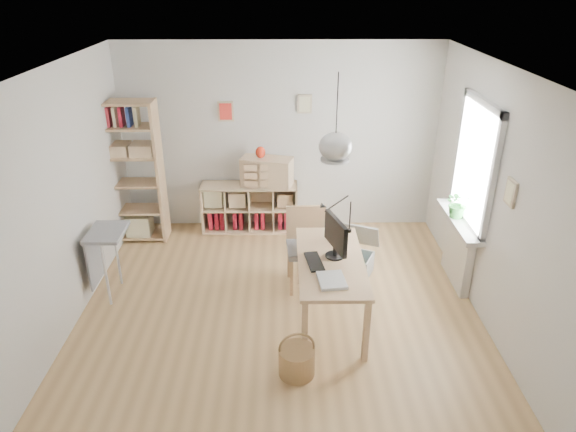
{
  "coord_description": "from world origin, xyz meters",
  "views": [
    {
      "loc": [
        0.05,
        -4.85,
        3.51
      ],
      "look_at": [
        0.1,
        0.3,
        1.05
      ],
      "focal_mm": 32.0,
      "sensor_mm": 36.0,
      "label": 1
    }
  ],
  "objects_px": {
    "chair": "(307,243)",
    "storage_chest": "(352,258)",
    "drawer_chest": "(267,172)",
    "desk": "(330,267)",
    "monitor": "(336,236)",
    "tall_bookshelf": "(131,167)",
    "cube_shelf": "(249,210)"
  },
  "relations": [
    {
      "from": "desk",
      "to": "monitor",
      "type": "bearing_deg",
      "value": 54.01
    },
    {
      "from": "cube_shelf",
      "to": "tall_bookshelf",
      "type": "height_order",
      "value": "tall_bookshelf"
    },
    {
      "from": "desk",
      "to": "cube_shelf",
      "type": "relative_size",
      "value": 1.07
    },
    {
      "from": "tall_bookshelf",
      "to": "monitor",
      "type": "height_order",
      "value": "tall_bookshelf"
    },
    {
      "from": "chair",
      "to": "monitor",
      "type": "bearing_deg",
      "value": -71.37
    },
    {
      "from": "cube_shelf",
      "to": "chair",
      "type": "height_order",
      "value": "chair"
    },
    {
      "from": "cube_shelf",
      "to": "storage_chest",
      "type": "height_order",
      "value": "cube_shelf"
    },
    {
      "from": "monitor",
      "to": "chair",
      "type": "bearing_deg",
      "value": 95.0
    },
    {
      "from": "desk",
      "to": "chair",
      "type": "xyz_separation_m",
      "value": [
        -0.22,
        0.73,
        -0.1
      ]
    },
    {
      "from": "drawer_chest",
      "to": "tall_bookshelf",
      "type": "bearing_deg",
      "value": -157.92
    },
    {
      "from": "tall_bookshelf",
      "to": "desk",
      "type": "bearing_deg",
      "value": -37.01
    },
    {
      "from": "cube_shelf",
      "to": "tall_bookshelf",
      "type": "relative_size",
      "value": 0.7
    },
    {
      "from": "cube_shelf",
      "to": "chair",
      "type": "xyz_separation_m",
      "value": [
        0.8,
        -1.5,
        0.26
      ]
    },
    {
      "from": "cube_shelf",
      "to": "storage_chest",
      "type": "xyz_separation_m",
      "value": [
        1.4,
        -1.23,
        -0.12
      ]
    },
    {
      "from": "tall_bookshelf",
      "to": "monitor",
      "type": "relative_size",
      "value": 3.96
    },
    {
      "from": "chair",
      "to": "storage_chest",
      "type": "xyz_separation_m",
      "value": [
        0.6,
        0.28,
        -0.37
      ]
    },
    {
      "from": "chair",
      "to": "monitor",
      "type": "height_order",
      "value": "monitor"
    },
    {
      "from": "cube_shelf",
      "to": "tall_bookshelf",
      "type": "bearing_deg",
      "value": -169.81
    },
    {
      "from": "drawer_chest",
      "to": "monitor",
      "type": "bearing_deg",
      "value": -55.06
    },
    {
      "from": "storage_chest",
      "to": "drawer_chest",
      "type": "bearing_deg",
      "value": 157.78
    },
    {
      "from": "cube_shelf",
      "to": "desk",
      "type": "bearing_deg",
      "value": -65.39
    },
    {
      "from": "desk",
      "to": "monitor",
      "type": "relative_size",
      "value": 2.97
    },
    {
      "from": "storage_chest",
      "to": "drawer_chest",
      "type": "distance_m",
      "value": 1.79
    },
    {
      "from": "chair",
      "to": "storage_chest",
      "type": "height_order",
      "value": "chair"
    },
    {
      "from": "desk",
      "to": "tall_bookshelf",
      "type": "bearing_deg",
      "value": 142.99
    },
    {
      "from": "drawer_chest",
      "to": "storage_chest",
      "type": "bearing_deg",
      "value": -32.02
    },
    {
      "from": "storage_chest",
      "to": "chair",
      "type": "bearing_deg",
      "value": -130.98
    },
    {
      "from": "chair",
      "to": "drawer_chest",
      "type": "distance_m",
      "value": 1.59
    },
    {
      "from": "tall_bookshelf",
      "to": "monitor",
      "type": "bearing_deg",
      "value": -35.56
    },
    {
      "from": "desk",
      "to": "tall_bookshelf",
      "type": "height_order",
      "value": "tall_bookshelf"
    },
    {
      "from": "desk",
      "to": "drawer_chest",
      "type": "bearing_deg",
      "value": 108.54
    },
    {
      "from": "storage_chest",
      "to": "monitor",
      "type": "relative_size",
      "value": 1.51
    }
  ]
}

